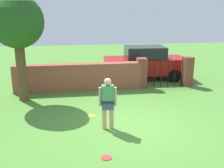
{
  "coord_description": "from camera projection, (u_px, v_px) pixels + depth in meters",
  "views": [
    {
      "loc": [
        -1.64,
        -7.54,
        3.57
      ],
      "look_at": [
        -0.35,
        1.41,
        1.0
      ],
      "focal_mm": 42.34,
      "sensor_mm": 36.0,
      "label": 1
    }
  ],
  "objects": [
    {
      "name": "frisbee_red",
      "position": [
        106.0,
        158.0,
        6.57
      ],
      "size": [
        0.27,
        0.27,
        0.02
      ],
      "primitive_type": "cylinder",
      "color": "red",
      "rests_on": "ground"
    },
    {
      "name": "brick_wall",
      "position": [
        78.0,
        77.0,
        11.95
      ],
      "size": [
        5.69,
        0.5,
        1.22
      ],
      "primitive_type": "cube",
      "color": "brown",
      "rests_on": "ground"
    },
    {
      "name": "fence_gate",
      "position": [
        165.0,
        72.0,
        12.48
      ],
      "size": [
        2.69,
        0.44,
        1.4
      ],
      "color": "brown",
      "rests_on": "ground"
    },
    {
      "name": "frisbee_yellow",
      "position": [
        91.0,
        116.0,
        9.13
      ],
      "size": [
        0.27,
        0.27,
        0.02
      ],
      "primitive_type": "cylinder",
      "color": "yellow",
      "rests_on": "ground"
    },
    {
      "name": "ground_plane",
      "position": [
        129.0,
        126.0,
        8.38
      ],
      "size": [
        40.0,
        40.0,
        0.0
      ],
      "primitive_type": "plane",
      "color": "#4C8433"
    },
    {
      "name": "car",
      "position": [
        145.0,
        63.0,
        13.85
      ],
      "size": [
        4.26,
        2.05,
        1.72
      ],
      "rotation": [
        0.0,
        0.0,
        3.1
      ],
      "color": "#A51111",
      "rests_on": "ground"
    },
    {
      "name": "tree",
      "position": [
        17.0,
        23.0,
        9.94
      ],
      "size": [
        2.04,
        2.04,
        4.15
      ],
      "color": "brown",
      "rests_on": "ground"
    },
    {
      "name": "person",
      "position": [
        108.0,
        101.0,
        7.94
      ],
      "size": [
        0.54,
        0.25,
        1.62
      ],
      "rotation": [
        0.0,
        0.0,
        3.04
      ],
      "color": "tan",
      "rests_on": "ground"
    }
  ]
}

